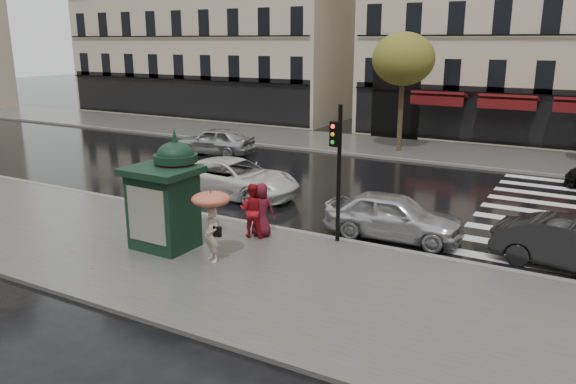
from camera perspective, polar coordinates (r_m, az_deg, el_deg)
The scene contains 17 objects.
ground at distance 15.95m, azimuth -2.91°, elevation -7.70°, with size 160.00×160.00×0.00m, color black.
near_sidewalk at distance 15.54m, azimuth -3.90°, elevation -8.12°, with size 90.00×7.00×0.12m, color #474744.
far_sidewalk at distance 32.95m, azimuth 15.02°, elevation 3.94°, with size 90.00×6.00×0.12m, color #474744.
near_kerb at distance 18.35m, azimuth 2.10°, elevation -4.33°, with size 90.00×0.25×0.14m, color slate.
far_kerb at distance 30.10m, azimuth 13.55°, elevation 3.02°, with size 90.00×0.25×0.14m, color slate.
zebra_crossing at distance 22.93m, azimuth 23.49°, elevation -1.78°, with size 3.60×11.75×0.01m, color silver.
tree_far_left at distance 31.98m, azimuth 11.63°, elevation 13.05°, with size 3.40×3.40×6.64m.
woman_umbrella at distance 15.76m, azimuth -7.78°, elevation -2.29°, with size 1.09×1.09×2.09m.
woman_red at distance 17.78m, azimuth -3.64°, elevation -1.85°, with size 0.85×0.66×1.75m, color #AA141D.
man_burgundy at distance 17.83m, azimuth -2.73°, elevation -1.83°, with size 0.84×0.55×1.73m, color #57111F.
morris_column at distance 17.41m, azimuth -11.18°, elevation 0.33°, with size 1.32×1.32×3.55m.
traffic_light at distance 16.94m, azimuth 5.05°, elevation 3.20°, with size 0.31×0.42×4.25m.
newsstand at distance 17.13m, azimuth -12.54°, elevation -1.47°, with size 2.09×1.77×2.48m.
car_silver at distance 18.29m, azimuth 10.71°, elevation -2.40°, with size 1.78×4.42×1.51m, color #BCBCC1.
car_darkgrey at distance 17.48m, azimuth 26.99°, elevation -4.88°, with size 1.47×4.22×1.39m, color black.
car_white at distance 22.96m, azimuth -5.46°, elevation 1.43°, with size 2.53×5.49×1.53m, color white.
car_far_silver at distance 31.57m, azimuth -7.47°, elevation 5.16°, with size 1.81×4.50×1.53m, color #A6A6AB.
Camera 1 is at (7.89, -12.39, 6.20)m, focal length 35.00 mm.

